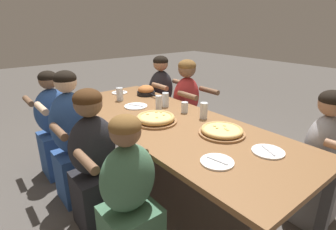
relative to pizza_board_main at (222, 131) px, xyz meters
name	(u,v)px	position (x,y,z in m)	size (l,w,h in m)	color
ground_plane	(168,191)	(-0.50, -0.14, -0.78)	(18.00, 18.00, 0.00)	#514C47
dining_table	(168,127)	(-0.50, -0.14, -0.09)	(2.57, 0.97, 0.75)	brown
pizza_board_main	(222,131)	(0.00, 0.00, 0.00)	(0.36, 0.36, 0.05)	#996B42
pizza_board_second	(156,119)	(-0.53, -0.26, 0.01)	(0.37, 0.37, 0.06)	#996B42
skillet_bowl	(146,91)	(-1.33, 0.18, 0.02)	(0.31, 0.21, 0.12)	black
empty_plate_a	(217,162)	(0.27, -0.36, -0.02)	(0.21, 0.21, 0.02)	white
empty_plate_b	(268,152)	(0.40, 0.01, -0.02)	(0.22, 0.22, 0.02)	white
empty_plate_c	(120,93)	(-1.59, -0.03, -0.02)	(0.19, 0.19, 0.02)	white
empty_plate_d	(136,106)	(-1.01, -0.16, -0.02)	(0.24, 0.24, 0.02)	white
drinking_glass_a	(204,112)	(-0.34, 0.14, 0.04)	(0.07, 0.07, 0.15)	silver
drinking_glass_b	(120,95)	(-1.32, -0.18, 0.04)	(0.07, 0.07, 0.14)	silver
drinking_glass_c	(185,108)	(-0.56, 0.11, 0.02)	(0.07, 0.07, 0.11)	silver
drinking_glass_d	(159,103)	(-0.79, -0.03, 0.04)	(0.06, 0.06, 0.14)	silver
drinking_glass_e	(165,101)	(-0.83, 0.08, 0.04)	(0.07, 0.07, 0.15)	silver
diner_far_midleft	(186,111)	(-1.03, 0.56, -0.23)	(0.51, 0.40, 1.17)	#B22D2D
diner_near_midleft	(74,144)	(-0.97, -0.85, -0.23)	(0.51, 0.40, 1.21)	#2D5193
diner_near_left	(56,129)	(-1.52, -0.85, -0.27)	(0.51, 0.40, 1.13)	#2D5193
diner_far_right	(319,165)	(0.54, 0.56, -0.27)	(0.51, 0.40, 1.13)	#99999E
diner_near_midright	(129,205)	(0.00, -0.85, -0.28)	(0.51, 0.40, 1.11)	#477556
diner_far_left	(161,102)	(-1.54, 0.56, -0.24)	(0.51, 0.40, 1.17)	#232328
diner_near_center	(95,166)	(-0.52, -0.85, -0.25)	(0.51, 0.40, 1.15)	#232328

